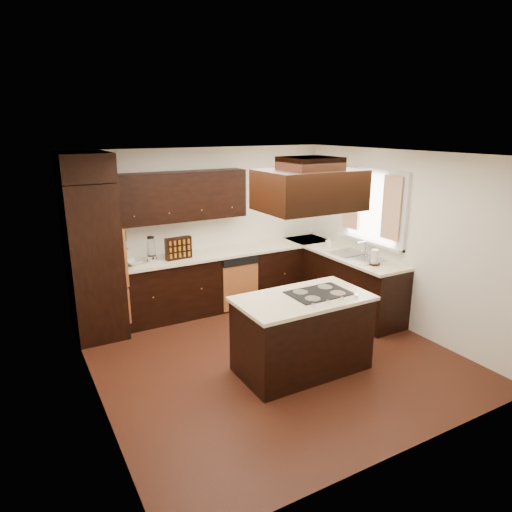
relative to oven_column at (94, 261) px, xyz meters
name	(u,v)px	position (x,y,z in m)	size (l,w,h in m)	color
floor	(272,356)	(1.78, -1.71, -1.07)	(4.20, 4.20, 0.02)	#4F2414
ceiling	(274,153)	(1.78, -1.71, 1.45)	(4.20, 4.20, 0.02)	white
wall_back	(204,228)	(1.78, 0.40, 0.19)	(4.20, 0.02, 2.50)	silver
wall_front	(408,326)	(1.78, -3.81, 0.19)	(4.20, 0.02, 2.50)	silver
wall_left	(89,291)	(-0.33, -1.71, 0.19)	(0.02, 4.20, 2.50)	silver
wall_right	(401,240)	(3.88, -1.71, 0.19)	(0.02, 4.20, 2.50)	silver
oven_column	(94,261)	(0.00, 0.00, 0.00)	(0.65, 0.75, 2.12)	black
wall_oven_face	(120,254)	(0.35, 0.00, 0.06)	(0.05, 0.62, 0.78)	#B46331
base_cabinets_back	(216,282)	(1.81, 0.09, -0.62)	(2.93, 0.60, 0.88)	black
base_cabinets_right	(340,280)	(3.58, -0.80, -0.62)	(0.60, 2.40, 0.88)	black
countertop_back	(215,254)	(1.81, 0.08, -0.16)	(2.93, 0.63, 0.04)	#F3E7C0
countertop_right	(341,252)	(3.56, -0.80, -0.16)	(0.63, 2.40, 0.04)	#F3E7C0
upper_cabinets	(181,196)	(1.34, 0.23, 0.75)	(2.00, 0.34, 0.72)	black
dishwasher_front	(241,287)	(2.10, -0.20, -0.66)	(0.60, 0.05, 0.72)	#B46331
window_frame	(373,207)	(3.85, -1.16, 0.59)	(0.06, 1.32, 1.12)	silver
window_pane	(375,207)	(3.87, -1.16, 0.59)	(0.00, 1.20, 1.00)	white
curtain_left	(391,208)	(3.79, -1.57, 0.64)	(0.02, 0.34, 0.90)	#FDE3C3
curtain_right	(352,200)	(3.79, -0.74, 0.64)	(0.02, 0.34, 0.90)	#FDE3C3
sink_rim	(356,256)	(3.58, -1.16, -0.14)	(0.52, 0.84, 0.01)	silver
island	(302,335)	(1.91, -2.16, -0.62)	(1.50, 0.82, 0.88)	black
island_top	(303,299)	(1.91, -2.16, -0.16)	(1.55, 0.87, 0.04)	#F3E7C0
cooktop	(319,293)	(2.13, -2.16, -0.13)	(0.71, 0.47, 0.01)	black
range_hood	(309,190)	(1.88, -2.25, 1.10)	(1.05, 0.72, 0.42)	black
hood_duct	(310,163)	(1.88, -2.25, 1.38)	(0.55, 0.50, 0.13)	black
blender_base	(152,259)	(0.80, 0.03, -0.09)	(0.15, 0.15, 0.10)	silver
blender_pitcher	(151,247)	(0.80, 0.03, 0.09)	(0.13, 0.13, 0.26)	silver
spice_rack	(178,248)	(1.20, 0.02, 0.02)	(0.39, 0.10, 0.33)	black
mixing_bowl	(134,263)	(0.54, 0.05, -0.11)	(0.26, 0.26, 0.06)	silver
soap_bottle	(329,242)	(3.53, -0.53, -0.05)	(0.08, 0.08, 0.18)	silver
paper_towel	(375,257)	(3.51, -1.61, -0.03)	(0.10, 0.10, 0.22)	silver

